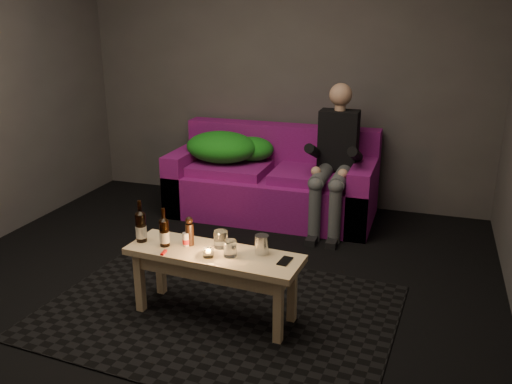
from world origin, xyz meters
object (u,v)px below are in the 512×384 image
beer_bottle_b (164,232)px  steel_cup (262,244)px  beer_bottle_a (141,226)px  coffee_table (214,264)px  sofa (273,184)px  person (335,156)px

beer_bottle_b → steel_cup: beer_bottle_b is taller
beer_bottle_a → beer_bottle_b: 0.17m
beer_bottle_b → coffee_table: bearing=1.9°
sofa → steel_cup: (0.46, -1.82, 0.21)m
beer_bottle_a → steel_cup: 0.78m
person → beer_bottle_a: (-0.91, -1.73, -0.10)m
beer_bottle_a → beer_bottle_b: size_ratio=1.10×
coffee_table → beer_bottle_b: bearing=-178.1°
sofa → beer_bottle_a: sofa is taller
coffee_table → steel_cup: size_ratio=9.60×
steel_cup → person: bearing=85.5°
steel_cup → sofa: bearing=104.3°
beer_bottle_a → sofa: bearing=80.5°
coffee_table → steel_cup: steel_cup is taller
person → steel_cup: person is taller
person → beer_bottle_a: size_ratio=4.60×
sofa → person: (0.59, -0.15, 0.36)m
coffee_table → beer_bottle_a: size_ratio=4.09×
beer_bottle_b → beer_bottle_a: bearing=174.1°
sofa → coffee_table: (0.18, -1.89, 0.07)m
person → coffee_table: (-0.41, -1.74, -0.28)m
steel_cup → coffee_table: bearing=-165.4°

